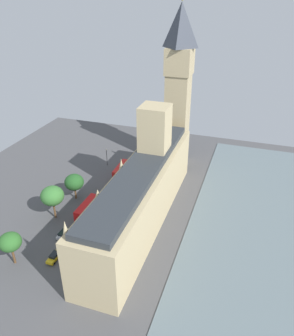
{
  "coord_description": "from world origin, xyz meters",
  "views": [
    {
      "loc": [
        -27.96,
        72.49,
        58.74
      ],
      "look_at": [
        1.0,
        -13.52,
        9.54
      ],
      "focal_mm": 35.76,
      "sensor_mm": 36.0,
      "label": 1
    }
  ],
  "objects_px": {
    "pedestrian_under_trees": "(136,183)",
    "plane_tree_opposite_hall": "(52,196)",
    "plane_tree_by_river_gate": "(10,242)",
    "plane_tree_leading": "(74,182)",
    "clock_tower": "(178,86)",
    "parliament_building": "(143,190)",
    "car_yellow_cab_far_end": "(54,257)",
    "car_silver_trailing": "(63,234)",
    "street_lamp_corner": "(107,154)",
    "car_black_near_tower": "(110,192)",
    "double_decker_bus_midblock": "(87,209)",
    "double_decker_bus_kerbside": "(121,171)"
  },
  "relations": [
    {
      "from": "double_decker_bus_kerbside",
      "to": "plane_tree_leading",
      "type": "distance_m",
      "value": 18.89
    },
    {
      "from": "double_decker_bus_midblock",
      "to": "car_yellow_cab_far_end",
      "type": "distance_m",
      "value": 18.24
    },
    {
      "from": "car_silver_trailing",
      "to": "street_lamp_corner",
      "type": "relative_size",
      "value": 0.68
    },
    {
      "from": "car_yellow_cab_far_end",
      "to": "pedestrian_under_trees",
      "type": "distance_m",
      "value": 39.98
    },
    {
      "from": "parliament_building",
      "to": "clock_tower",
      "type": "relative_size",
      "value": 1.13
    },
    {
      "from": "plane_tree_leading",
      "to": "parliament_building",
      "type": "bearing_deg",
      "value": 173.6
    },
    {
      "from": "plane_tree_opposite_hall",
      "to": "car_silver_trailing",
      "type": "bearing_deg",
      "value": 134.62
    },
    {
      "from": "double_decker_bus_kerbside",
      "to": "car_black_near_tower",
      "type": "height_order",
      "value": "double_decker_bus_kerbside"
    },
    {
      "from": "pedestrian_under_trees",
      "to": "plane_tree_by_river_gate",
      "type": "height_order",
      "value": "plane_tree_by_river_gate"
    },
    {
      "from": "parliament_building",
      "to": "clock_tower",
      "type": "xyz_separation_m",
      "value": [
        0.15,
        -37.2,
        19.52
      ]
    },
    {
      "from": "car_silver_trailing",
      "to": "plane_tree_opposite_hall",
      "type": "height_order",
      "value": "plane_tree_opposite_hall"
    },
    {
      "from": "plane_tree_by_river_gate",
      "to": "plane_tree_leading",
      "type": "relative_size",
      "value": 1.04
    },
    {
      "from": "parliament_building",
      "to": "pedestrian_under_trees",
      "type": "height_order",
      "value": "parliament_building"
    },
    {
      "from": "pedestrian_under_trees",
      "to": "double_decker_bus_midblock",
      "type": "bearing_deg",
      "value": 59.81
    },
    {
      "from": "plane_tree_leading",
      "to": "street_lamp_corner",
      "type": "distance_m",
      "value": 23.56
    },
    {
      "from": "plane_tree_opposite_hall",
      "to": "pedestrian_under_trees",
      "type": "bearing_deg",
      "value": -122.73
    },
    {
      "from": "plane_tree_by_river_gate",
      "to": "pedestrian_under_trees",
      "type": "bearing_deg",
      "value": -109.16
    },
    {
      "from": "plane_tree_by_river_gate",
      "to": "car_yellow_cab_far_end",
      "type": "bearing_deg",
      "value": -154.73
    },
    {
      "from": "car_black_near_tower",
      "to": "street_lamp_corner",
      "type": "height_order",
      "value": "street_lamp_corner"
    },
    {
      "from": "clock_tower",
      "to": "parliament_building",
      "type": "bearing_deg",
      "value": 90.23
    },
    {
      "from": "clock_tower",
      "to": "street_lamp_corner",
      "type": "height_order",
      "value": "clock_tower"
    },
    {
      "from": "clock_tower",
      "to": "pedestrian_under_trees",
      "type": "xyz_separation_m",
      "value": [
        8.28,
        20.86,
        -28.19
      ]
    },
    {
      "from": "double_decker_bus_kerbside",
      "to": "street_lamp_corner",
      "type": "xyz_separation_m",
      "value": [
        8.64,
        -7.06,
        2.02
      ]
    },
    {
      "from": "clock_tower",
      "to": "double_decker_bus_kerbside",
      "type": "height_order",
      "value": "clock_tower"
    },
    {
      "from": "car_black_near_tower",
      "to": "street_lamp_corner",
      "type": "relative_size",
      "value": 0.65
    },
    {
      "from": "street_lamp_corner",
      "to": "plane_tree_opposite_hall",
      "type": "bearing_deg",
      "value": 88.84
    },
    {
      "from": "clock_tower",
      "to": "double_decker_bus_midblock",
      "type": "height_order",
      "value": "clock_tower"
    },
    {
      "from": "double_decker_bus_midblock",
      "to": "plane_tree_leading",
      "type": "height_order",
      "value": "plane_tree_leading"
    },
    {
      "from": "pedestrian_under_trees",
      "to": "plane_tree_opposite_hall",
      "type": "relative_size",
      "value": 0.16
    },
    {
      "from": "car_silver_trailing",
      "to": "plane_tree_opposite_hall",
      "type": "relative_size",
      "value": 0.45
    },
    {
      "from": "clock_tower",
      "to": "street_lamp_corner",
      "type": "xyz_separation_m",
      "value": [
        23.31,
        11.04,
        -24.26
      ]
    },
    {
      "from": "double_decker_bus_kerbside",
      "to": "car_black_near_tower",
      "type": "xyz_separation_m",
      "value": [
        -0.44,
        10.93,
        -1.75
      ]
    },
    {
      "from": "parliament_building",
      "to": "pedestrian_under_trees",
      "type": "relative_size",
      "value": 39.26
    },
    {
      "from": "plane_tree_by_river_gate",
      "to": "car_silver_trailing",
      "type": "bearing_deg",
      "value": -116.09
    },
    {
      "from": "double_decker_bus_midblock",
      "to": "car_silver_trailing",
      "type": "relative_size",
      "value": 2.31
    },
    {
      "from": "double_decker_bus_kerbside",
      "to": "plane_tree_opposite_hall",
      "type": "bearing_deg",
      "value": -110.5
    },
    {
      "from": "car_yellow_cab_far_end",
      "to": "plane_tree_leading",
      "type": "bearing_deg",
      "value": -71.71
    },
    {
      "from": "parliament_building",
      "to": "plane_tree_opposite_hall",
      "type": "relative_size",
      "value": 6.22
    },
    {
      "from": "parliament_building",
      "to": "plane_tree_by_river_gate",
      "type": "xyz_separation_m",
      "value": [
        23.5,
        27.07,
        -2.96
      ]
    },
    {
      "from": "clock_tower",
      "to": "car_black_near_tower",
      "type": "bearing_deg",
      "value": 63.88
    },
    {
      "from": "plane_tree_by_river_gate",
      "to": "plane_tree_leading",
      "type": "bearing_deg",
      "value": -90.02
    },
    {
      "from": "car_black_near_tower",
      "to": "plane_tree_leading",
      "type": "xyz_separation_m",
      "value": [
        9.11,
        5.54,
        4.97
      ]
    },
    {
      "from": "pedestrian_under_trees",
      "to": "plane_tree_opposite_hall",
      "type": "bearing_deg",
      "value": 45.37
    },
    {
      "from": "car_silver_trailing",
      "to": "pedestrian_under_trees",
      "type": "relative_size",
      "value": 2.82
    },
    {
      "from": "plane_tree_opposite_hall",
      "to": "plane_tree_leading",
      "type": "distance_m",
      "value": 10.89
    },
    {
      "from": "double_decker_bus_kerbside",
      "to": "plane_tree_leading",
      "type": "bearing_deg",
      "value": -119.37
    },
    {
      "from": "car_black_near_tower",
      "to": "car_yellow_cab_far_end",
      "type": "distance_m",
      "value": 31.27
    },
    {
      "from": "car_black_near_tower",
      "to": "street_lamp_corner",
      "type": "distance_m",
      "value": 20.49
    },
    {
      "from": "double_decker_bus_midblock",
      "to": "plane_tree_by_river_gate",
      "type": "relative_size",
      "value": 1.2
    },
    {
      "from": "clock_tower",
      "to": "car_black_near_tower",
      "type": "height_order",
      "value": "clock_tower"
    }
  ]
}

